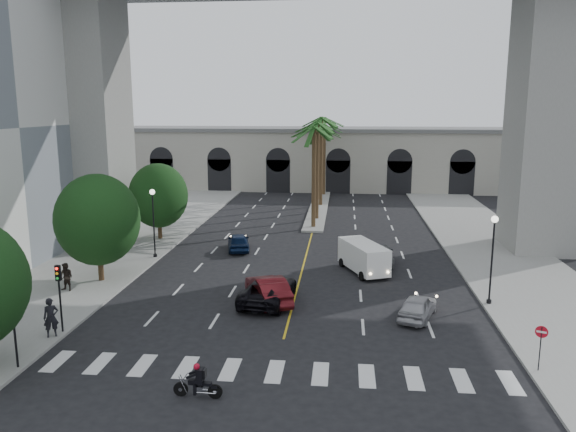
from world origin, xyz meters
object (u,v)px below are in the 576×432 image
Objects in this scene: lamp_post_left_far at (153,217)px; pedestrian_a at (51,317)px; traffic_signal_far at (59,287)px; car_d at (380,254)px; pedestrian_b at (66,277)px; cargo_van at (364,256)px; motorcycle_rider at (199,382)px; car_e at (239,242)px; car_a at (418,307)px; car_b at (268,289)px; do_not_enter_sign at (541,339)px; traffic_signal_near at (13,316)px; lamp_post_right at (492,252)px; car_c at (268,290)px.

lamp_post_left_far reaches higher than pedestrian_a.
car_d is at bearing 41.28° from traffic_signal_far.
cargo_van is at bearing 30.54° from pedestrian_b.
motorcycle_rider reaches higher than car_e.
car_b reaches higher than car_a.
do_not_enter_sign is (22.93, -1.35, 0.45)m from pedestrian_a.
cargo_van is (15.61, 16.42, -1.35)m from traffic_signal_near.
lamp_post_right is 13.14m from car_b.
car_d is 2.71m from cargo_van.
car_a is 0.79× the size of car_d.
traffic_signal_near is 10.65m from pedestrian_b.
car_a is at bearing 47.08° from motorcycle_rider.
pedestrian_b is (-12.68, 0.38, 0.27)m from car_c.
lamp_post_right reaches higher than car_e.
car_c is at bearing 53.30° from car_d.
car_d is (16.95, 0.29, -2.51)m from lamp_post_left_far.
lamp_post_right is (22.80, -8.00, 0.00)m from lamp_post_left_far.
car_e is at bearing -13.28° from car_d.
lamp_post_left_far is 21.95m from motorcycle_rider.
car_e is at bearing -94.65° from car_b.
do_not_enter_sign is at bearing -5.87° from pedestrian_b.
car_e is at bearing 128.69° from cargo_van.
traffic_signal_near is 22.84m from do_not_enter_sign.
cargo_van is (15.71, -2.08, -2.06)m from lamp_post_left_far.
lamp_post_left_far is 15.98m from cargo_van.
car_c is 15.11m from do_not_enter_sign.
car_d is at bearing 0.99° from lamp_post_left_far.
pedestrian_b is (-18.49, -6.28, -0.13)m from cargo_van.
traffic_signal_far reaches higher than car_b.
car_d is (16.85, 14.79, -1.80)m from traffic_signal_far.
cargo_van reaches higher than car_e.
lamp_post_left_far is 28.22m from do_not_enter_sign.
do_not_enter_sign is (0.03, -8.51, -1.63)m from lamp_post_right.
car_c is at bearing 44.89° from traffic_signal_near.
lamp_post_left_far is 9.07m from pedestrian_b.
car_b is 1.20× the size of car_e.
car_e is at bearing 75.10° from traffic_signal_near.
cargo_van is (5.81, 6.66, 0.40)m from car_c.
traffic_signal_far reaches higher than car_e.
traffic_signal_far reaches higher than car_d.
cargo_van is at bearing 63.70° from car_d.
motorcycle_rider is 11.35m from car_b.
lamp_post_right reaches higher than car_a.
lamp_post_right is 2.70× the size of pedestrian_a.
traffic_signal_near is at bearing -156.80° from cargo_van.
do_not_enter_sign reaches higher than pedestrian_b.
traffic_signal_far is 0.74× the size of car_d.
car_e is (5.76, 21.67, -1.81)m from traffic_signal_near.
traffic_signal_near is 0.89× the size of car_e.
lamp_post_left_far reaches higher than traffic_signal_near.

